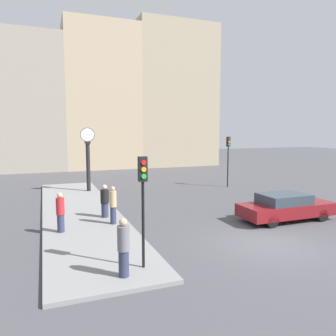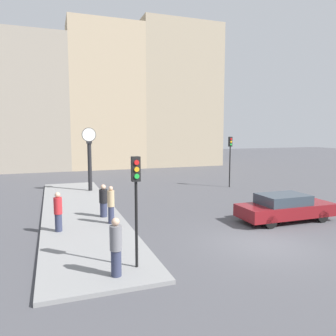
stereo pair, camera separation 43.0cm
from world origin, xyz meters
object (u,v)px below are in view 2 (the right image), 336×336
at_px(traffic_light_near, 136,188).
at_px(pedestrian_grey_jacket, 116,247).
at_px(traffic_light_far, 230,151).
at_px(street_clock, 90,158).
at_px(pedestrian_black_jacket, 103,201).
at_px(pedestrian_tan_coat, 111,205).
at_px(pedestrian_red_top, 58,212).
at_px(sedan_car, 285,207).

bearing_deg(traffic_light_near, pedestrian_grey_jacket, -150.09).
bearing_deg(traffic_light_far, street_clock, 172.48).
distance_m(traffic_light_near, pedestrian_black_jacket, 6.67).
bearing_deg(traffic_light_near, pedestrian_tan_coat, 89.00).
distance_m(traffic_light_far, pedestrian_black_jacket, 12.54).
bearing_deg(traffic_light_near, pedestrian_black_jacket, 90.52).
height_order(street_clock, pedestrian_red_top, street_clock).
bearing_deg(pedestrian_tan_coat, pedestrian_red_top, -169.20).
relative_size(traffic_light_near, pedestrian_red_top, 2.06).
distance_m(traffic_light_near, traffic_light_far, 16.55).
distance_m(pedestrian_black_jacket, pedestrian_red_top, 2.79).
height_order(traffic_light_near, street_clock, street_clock).
bearing_deg(pedestrian_tan_coat, pedestrian_black_jacket, 96.42).
relative_size(sedan_car, pedestrian_black_jacket, 2.94).
relative_size(traffic_light_far, pedestrian_tan_coat, 2.26).
bearing_deg(pedestrian_red_top, pedestrian_grey_jacket, -73.64).
relative_size(traffic_light_near, pedestrian_black_jacket, 2.14).
xyz_separation_m(traffic_light_far, pedestrian_black_jacket, (-10.74, -6.19, -1.87)).
distance_m(sedan_car, pedestrian_red_top, 10.58).
bearing_deg(sedan_car, traffic_light_near, -158.95).
height_order(street_clock, pedestrian_black_jacket, street_clock).
distance_m(sedan_car, pedestrian_tan_coat, 8.39).
distance_m(traffic_light_far, pedestrian_red_top, 15.27).
bearing_deg(pedestrian_tan_coat, sedan_car, -13.55).
bearing_deg(pedestrian_tan_coat, street_clock, 89.70).
xyz_separation_m(traffic_light_near, pedestrian_grey_jacket, (-0.73, -0.42, -1.63)).
bearing_deg(pedestrian_tan_coat, traffic_light_far, 35.32).
relative_size(pedestrian_grey_jacket, pedestrian_red_top, 1.04).
distance_m(sedan_car, traffic_light_far, 10.01).
height_order(pedestrian_black_jacket, pedestrian_red_top, pedestrian_red_top).
bearing_deg(pedestrian_black_jacket, street_clock, 88.53).
distance_m(traffic_light_far, pedestrian_grey_jacket, 17.43).
bearing_deg(sedan_car, street_clock, 126.73).
bearing_deg(pedestrian_black_jacket, pedestrian_tan_coat, -83.58).
distance_m(traffic_light_near, pedestrian_grey_jacket, 1.83).
bearing_deg(pedestrian_grey_jacket, pedestrian_red_top, 106.36).
xyz_separation_m(traffic_light_far, pedestrian_grey_jacket, (-11.41, -13.06, -1.80)).
relative_size(traffic_light_near, street_clock, 0.78).
height_order(traffic_light_far, pedestrian_tan_coat, traffic_light_far).
distance_m(traffic_light_near, street_clock, 14.04).
bearing_deg(street_clock, traffic_light_far, -7.52).
xyz_separation_m(street_clock, pedestrian_grey_jacket, (-0.86, -14.45, -1.44)).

